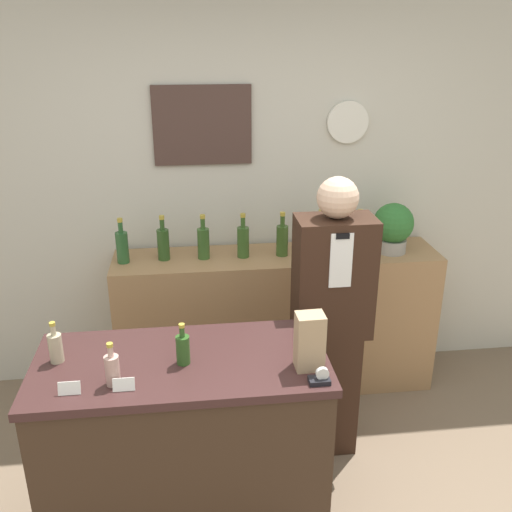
# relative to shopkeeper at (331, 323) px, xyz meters

# --- Properties ---
(back_wall) EXTENTS (5.20, 0.09, 2.70)m
(back_wall) POSITION_rel_shopkeeper_xyz_m (-0.42, 0.96, 0.52)
(back_wall) COLOR beige
(back_wall) RESTS_ON ground_plane
(back_shelf) EXTENTS (2.14, 0.45, 0.99)m
(back_shelf) POSITION_rel_shopkeeper_xyz_m (-0.20, 0.67, -0.34)
(back_shelf) COLOR #9E754C
(back_shelf) RESTS_ON ground_plane
(display_counter) EXTENTS (1.33, 0.64, 0.97)m
(display_counter) POSITION_rel_shopkeeper_xyz_m (-0.83, -0.52, -0.34)
(display_counter) COLOR #382619
(display_counter) RESTS_ON ground_plane
(shopkeeper) EXTENTS (0.42, 0.26, 1.67)m
(shopkeeper) POSITION_rel_shopkeeper_xyz_m (0.00, 0.00, 0.00)
(shopkeeper) COLOR #331E14
(shopkeeper) RESTS_ON ground_plane
(potted_plant) EXTENTS (0.26, 0.26, 0.33)m
(potted_plant) POSITION_rel_shopkeeper_xyz_m (0.56, 0.64, 0.33)
(potted_plant) COLOR #9E998E
(potted_plant) RESTS_ON back_shelf
(paper_bag) EXTENTS (0.12, 0.10, 0.26)m
(paper_bag) POSITION_rel_shopkeeper_xyz_m (-0.27, -0.65, 0.27)
(paper_bag) COLOR tan
(paper_bag) RESTS_ON display_counter
(tape_dispenser) EXTENTS (0.09, 0.06, 0.07)m
(tape_dispenser) POSITION_rel_shopkeeper_xyz_m (-0.24, -0.77, 0.16)
(tape_dispenser) COLOR black
(tape_dispenser) RESTS_ON display_counter
(price_card_left) EXTENTS (0.09, 0.02, 0.06)m
(price_card_left) POSITION_rel_shopkeeper_xyz_m (-1.28, -0.72, 0.17)
(price_card_left) COLOR white
(price_card_left) RESTS_ON display_counter
(price_card_right) EXTENTS (0.09, 0.02, 0.06)m
(price_card_right) POSITION_rel_shopkeeper_xyz_m (-1.06, -0.72, 0.17)
(price_card_right) COLOR white
(price_card_right) RESTS_ON display_counter
(counter_bottle_0) EXTENTS (0.06, 0.06, 0.20)m
(counter_bottle_0) POSITION_rel_shopkeeper_xyz_m (-1.38, -0.46, 0.22)
(counter_bottle_0) COLOR tan
(counter_bottle_0) RESTS_ON display_counter
(counter_bottle_1) EXTENTS (0.06, 0.06, 0.20)m
(counter_bottle_1) POSITION_rel_shopkeeper_xyz_m (-1.11, -0.67, 0.22)
(counter_bottle_1) COLOR tan
(counter_bottle_1) RESTS_ON display_counter
(counter_bottle_2) EXTENTS (0.06, 0.06, 0.20)m
(counter_bottle_2) POSITION_rel_shopkeeper_xyz_m (-0.82, -0.54, 0.22)
(counter_bottle_2) COLOR #2C5320
(counter_bottle_2) RESTS_ON display_counter
(shelf_bottle_0) EXTENTS (0.08, 0.08, 0.29)m
(shelf_bottle_0) POSITION_rel_shopkeeper_xyz_m (-1.19, 0.66, 0.26)
(shelf_bottle_0) COLOR #285429
(shelf_bottle_0) RESTS_ON back_shelf
(shelf_bottle_1) EXTENTS (0.08, 0.08, 0.29)m
(shelf_bottle_1) POSITION_rel_shopkeeper_xyz_m (-0.94, 0.68, 0.26)
(shelf_bottle_1) COLOR #2B4C1F
(shelf_bottle_1) RESTS_ON back_shelf
(shelf_bottle_2) EXTENTS (0.08, 0.08, 0.29)m
(shelf_bottle_2) POSITION_rel_shopkeeper_xyz_m (-0.68, 0.67, 0.26)
(shelf_bottle_2) COLOR #325523
(shelf_bottle_2) RESTS_ON back_shelf
(shelf_bottle_3) EXTENTS (0.08, 0.08, 0.29)m
(shelf_bottle_3) POSITION_rel_shopkeeper_xyz_m (-0.43, 0.67, 0.26)
(shelf_bottle_3) COLOR #345623
(shelf_bottle_3) RESTS_ON back_shelf
(shelf_bottle_4) EXTENTS (0.08, 0.08, 0.29)m
(shelf_bottle_4) POSITION_rel_shopkeeper_xyz_m (-0.17, 0.66, 0.26)
(shelf_bottle_4) COLOR #34501F
(shelf_bottle_4) RESTS_ON back_shelf
(shelf_bottle_5) EXTENTS (0.08, 0.08, 0.29)m
(shelf_bottle_5) POSITION_rel_shopkeeper_xyz_m (0.08, 0.68, 0.26)
(shelf_bottle_5) COLOR #345724
(shelf_bottle_5) RESTS_ON back_shelf
(shelf_bottle_6) EXTENTS (0.08, 0.08, 0.29)m
(shelf_bottle_6) POSITION_rel_shopkeeper_xyz_m (0.34, 0.66, 0.26)
(shelf_bottle_6) COLOR #264F29
(shelf_bottle_6) RESTS_ON back_shelf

